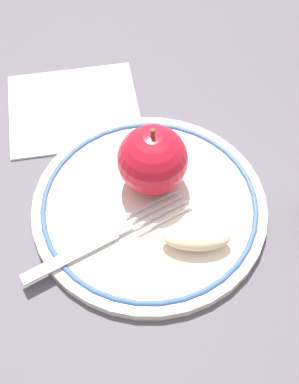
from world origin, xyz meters
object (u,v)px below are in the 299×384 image
apple_red_whole (150,159)px  napkin_folded (74,108)px  apple_slice_front (196,237)px  plate (150,206)px  fork (103,239)px

apple_red_whole → napkin_folded: (-0.09, -0.12, -0.05)m
apple_red_whole → apple_slice_front: size_ratio=1.21×
plate → apple_slice_front: apple_slice_front is taller
fork → apple_slice_front: bearing=-32.7°
plate → apple_red_whole: 0.05m
napkin_folded → plate: bearing=49.4°
plate → fork: 0.07m
plate → apple_slice_front: size_ratio=3.64×
apple_red_whole → fork: (0.09, -0.02, -0.04)m
napkin_folded → fork: bearing=30.8°
plate → napkin_folded: (-0.11, -0.13, -0.00)m
plate → napkin_folded: size_ratio=1.58×
plate → fork: fork is taller
apple_red_whole → apple_slice_front: 0.09m
apple_slice_front → plate: bearing=-45.1°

